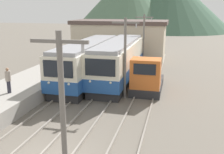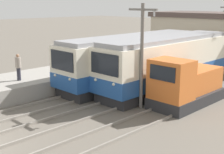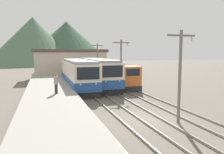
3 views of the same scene
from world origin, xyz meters
TOP-DOWN VIEW (x-y plane):
  - commuter_train_left at (-2.60, 13.88)m, footprint 2.84×13.42m
  - commuter_train_center at (0.20, 14.56)m, footprint 2.84×12.83m
  - shunting_locomotive at (3.20, 12.14)m, footprint 2.40×5.43m
  - catenary_mast_mid at (1.71, 9.75)m, footprint 2.00×0.20m
  - person_on_platform at (-5.75, 5.95)m, footprint 0.38×0.38m
  - station_building at (-2.13, 26.00)m, footprint 12.60×6.30m

SIDE VIEW (x-z plane):
  - shunting_locomotive at x=3.20m, z-range -0.29..2.71m
  - commuter_train_left at x=-2.60m, z-range -0.14..3.60m
  - commuter_train_center at x=0.20m, z-range -0.14..3.66m
  - person_on_platform at x=-5.75m, z-range 1.13..2.91m
  - station_building at x=-2.13m, z-range 0.02..5.19m
  - catenary_mast_mid at x=1.71m, z-range 0.31..6.41m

